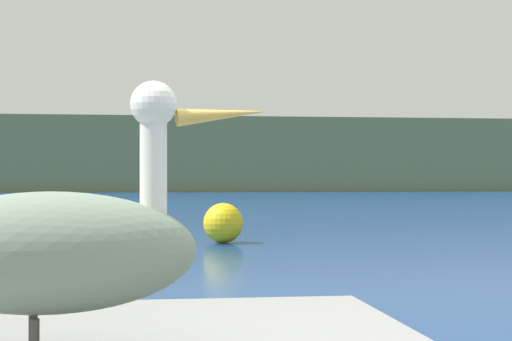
% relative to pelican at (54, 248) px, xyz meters
% --- Properties ---
extents(hillside_backdrop, '(140.00, 14.89, 5.44)m').
position_rel_pelican_xyz_m(hillside_backdrop, '(1.21, 66.77, 1.69)').
color(hillside_backdrop, '#6B7A51').
rests_on(hillside_backdrop, ground).
extents(pelican, '(1.24, 0.61, 0.91)m').
position_rel_pelican_xyz_m(pelican, '(0.00, 0.00, 0.00)').
color(pelican, gray).
rests_on(pelican, pier_dock).
extents(mooring_buoy, '(0.74, 0.74, 0.74)m').
position_rel_pelican_xyz_m(mooring_buoy, '(1.91, 13.12, -0.66)').
color(mooring_buoy, yellow).
rests_on(mooring_buoy, ground).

